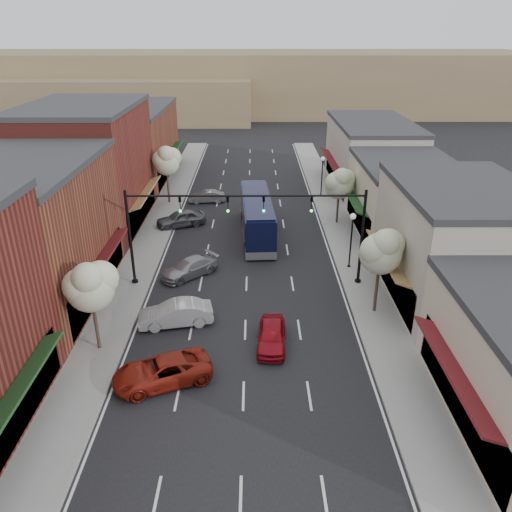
{
  "coord_description": "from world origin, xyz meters",
  "views": [
    {
      "loc": [
        0.54,
        -23.75,
        16.82
      ],
      "look_at": [
        0.68,
        7.98,
        2.2
      ],
      "focal_mm": 35.0,
      "sensor_mm": 36.0,
      "label": 1
    }
  ],
  "objects_px": {
    "tree_right_far": "(340,183)",
    "coach_bus": "(257,216)",
    "tree_left_near": "(90,285)",
    "parked_car_d": "(181,218)",
    "lamp_post_far": "(322,170)",
    "parked_car_a": "(162,371)",
    "parked_car_e": "(207,197)",
    "parked_car_c": "(189,268)",
    "lamp_post_near": "(352,232)",
    "parked_car_b": "(176,314)",
    "red_hatchback": "(272,335)",
    "tree_left_far": "(167,160)",
    "signal_mast_right": "(328,224)",
    "tree_right_near": "(382,250)",
    "signal_mast_left": "(163,224)"
  },
  "relations": [
    {
      "from": "signal_mast_right",
      "to": "parked_car_b",
      "type": "bearing_deg",
      "value": -151.69
    },
    {
      "from": "signal_mast_left",
      "to": "tree_right_near",
      "type": "bearing_deg",
      "value": -16.19
    },
    {
      "from": "tree_right_far",
      "to": "tree_left_near",
      "type": "xyz_separation_m",
      "value": [
        -16.6,
        -20.0,
        0.23
      ]
    },
    {
      "from": "signal_mast_left",
      "to": "tree_left_far",
      "type": "distance_m",
      "value": 18.14
    },
    {
      "from": "tree_right_far",
      "to": "red_hatchback",
      "type": "relative_size",
      "value": 1.35
    },
    {
      "from": "tree_right_near",
      "to": "parked_car_d",
      "type": "relative_size",
      "value": 1.32
    },
    {
      "from": "tree_right_far",
      "to": "tree_left_far",
      "type": "bearing_deg",
      "value": 160.13
    },
    {
      "from": "lamp_post_near",
      "to": "signal_mast_right",
      "type": "bearing_deg",
      "value": -131.05
    },
    {
      "from": "tree_left_near",
      "to": "parked_car_d",
      "type": "distance_m",
      "value": 19.89
    },
    {
      "from": "parked_car_b",
      "to": "red_hatchback",
      "type": "bearing_deg",
      "value": 57.2
    },
    {
      "from": "lamp_post_near",
      "to": "coach_bus",
      "type": "relative_size",
      "value": 0.39
    },
    {
      "from": "lamp_post_far",
      "to": "parked_car_d",
      "type": "bearing_deg",
      "value": -148.49
    },
    {
      "from": "signal_mast_left",
      "to": "tree_left_near",
      "type": "bearing_deg",
      "value": -108.1
    },
    {
      "from": "parked_car_c",
      "to": "tree_right_far",
      "type": "bearing_deg",
      "value": 88.19
    },
    {
      "from": "lamp_post_far",
      "to": "parked_car_a",
      "type": "bearing_deg",
      "value": -111.21
    },
    {
      "from": "signal_mast_left",
      "to": "parked_car_e",
      "type": "distance_m",
      "value": 18.81
    },
    {
      "from": "coach_bus",
      "to": "parked_car_e",
      "type": "xyz_separation_m",
      "value": [
        -5.21,
        9.12,
        -1.18
      ]
    },
    {
      "from": "tree_right_far",
      "to": "tree_left_near",
      "type": "bearing_deg",
      "value": -129.69
    },
    {
      "from": "tree_left_far",
      "to": "parked_car_d",
      "type": "relative_size",
      "value": 1.36
    },
    {
      "from": "tree_right_near",
      "to": "lamp_post_near",
      "type": "relative_size",
      "value": 1.34
    },
    {
      "from": "tree_right_far",
      "to": "lamp_post_near",
      "type": "height_order",
      "value": "tree_right_far"
    },
    {
      "from": "lamp_post_far",
      "to": "parked_car_c",
      "type": "distance_m",
      "value": 22.38
    },
    {
      "from": "parked_car_d",
      "to": "parked_car_e",
      "type": "height_order",
      "value": "parked_car_d"
    },
    {
      "from": "parked_car_b",
      "to": "tree_left_near",
      "type": "bearing_deg",
      "value": -66.92
    },
    {
      "from": "tree_left_near",
      "to": "signal_mast_right",
      "type": "bearing_deg",
      "value": 30.14
    },
    {
      "from": "tree_right_far",
      "to": "coach_bus",
      "type": "relative_size",
      "value": 0.48
    },
    {
      "from": "coach_bus",
      "to": "parked_car_d",
      "type": "bearing_deg",
      "value": 159.43
    },
    {
      "from": "parked_car_c",
      "to": "tree_right_near",
      "type": "bearing_deg",
      "value": 24.93
    },
    {
      "from": "signal_mast_left",
      "to": "parked_car_a",
      "type": "relative_size",
      "value": 1.62
    },
    {
      "from": "lamp_post_far",
      "to": "parked_car_a",
      "type": "xyz_separation_m",
      "value": [
        -12.0,
        -30.93,
        -2.3
      ]
    },
    {
      "from": "parked_car_b",
      "to": "parked_car_e",
      "type": "xyz_separation_m",
      "value": [
        -0.12,
        23.69,
        -0.13
      ]
    },
    {
      "from": "coach_bus",
      "to": "tree_right_near",
      "type": "bearing_deg",
      "value": -63.55
    },
    {
      "from": "signal_mast_right",
      "to": "lamp_post_near",
      "type": "relative_size",
      "value": 1.85
    },
    {
      "from": "lamp_post_near",
      "to": "parked_car_b",
      "type": "relative_size",
      "value": 0.98
    },
    {
      "from": "coach_bus",
      "to": "parked_car_a",
      "type": "relative_size",
      "value": 2.25
    },
    {
      "from": "parked_car_b",
      "to": "signal_mast_right",
      "type": "bearing_deg",
      "value": 106.95
    },
    {
      "from": "lamp_post_near",
      "to": "lamp_post_far",
      "type": "bearing_deg",
      "value": 90.0
    },
    {
      "from": "signal_mast_right",
      "to": "parked_car_c",
      "type": "relative_size",
      "value": 1.81
    },
    {
      "from": "parked_car_e",
      "to": "parked_car_d",
      "type": "bearing_deg",
      "value": -20.91
    },
    {
      "from": "tree_left_far",
      "to": "parked_car_d",
      "type": "xyz_separation_m",
      "value": [
        2.05,
        -6.53,
        -3.84
      ]
    },
    {
      "from": "tree_left_far",
      "to": "red_hatchback",
      "type": "relative_size",
      "value": 1.52
    },
    {
      "from": "parked_car_a",
      "to": "tree_left_near",
      "type": "bearing_deg",
      "value": -146.6
    },
    {
      "from": "parked_car_e",
      "to": "tree_left_near",
      "type": "bearing_deg",
      "value": -14.73
    },
    {
      "from": "tree_left_far",
      "to": "parked_car_e",
      "type": "relative_size",
      "value": 1.62
    },
    {
      "from": "tree_right_far",
      "to": "parked_car_b",
      "type": "distance_m",
      "value": 21.66
    },
    {
      "from": "tree_right_far",
      "to": "coach_bus",
      "type": "xyz_separation_m",
      "value": [
        -7.55,
        -2.72,
        -2.19
      ]
    },
    {
      "from": "tree_right_far",
      "to": "parked_car_c",
      "type": "bearing_deg",
      "value": -139.69
    },
    {
      "from": "tree_right_far",
      "to": "lamp_post_far",
      "type": "bearing_deg",
      "value": 93.88
    },
    {
      "from": "tree_right_far",
      "to": "tree_left_far",
      "type": "relative_size",
      "value": 0.89
    },
    {
      "from": "coach_bus",
      "to": "lamp_post_far",
      "type": "bearing_deg",
      "value": 53.83
    }
  ]
}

